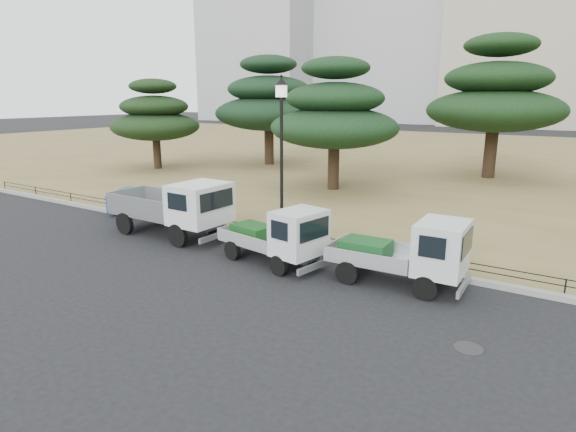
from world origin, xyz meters
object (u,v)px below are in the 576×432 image
Objects in this scene: truck_kei_front at (278,236)px; truck_kei_rear at (407,252)px; truck_large at (175,205)px; street_lamp at (281,133)px; tarp_pile at (131,202)px.

truck_kei_front is 3.95m from truck_kei_rear.
truck_large is 1.32× the size of truck_kei_front.
street_lamp reaches higher than tarp_pile.
truck_large is at bearing -18.10° from tarp_pile.
street_lamp is at bearing 161.90° from truck_kei_rear.
truck_large is 8.88m from truck_kei_rear.
truck_kei_front is at bearing -11.68° from tarp_pile.
street_lamp reaches higher than truck_large.
truck_kei_front is (4.95, -0.53, -0.26)m from truck_large.
street_lamp is at bearing 0.38° from tarp_pile.
street_lamp reaches higher than truck_kei_rear.
tarp_pile is (-9.03, 1.87, -0.33)m from truck_kei_front.
street_lamp is (-1.12, 1.92, 2.97)m from truck_kei_front.
tarp_pile is (-12.96, 1.40, -0.37)m from truck_kei_rear.
truck_kei_rear is at bearing -6.17° from tarp_pile.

